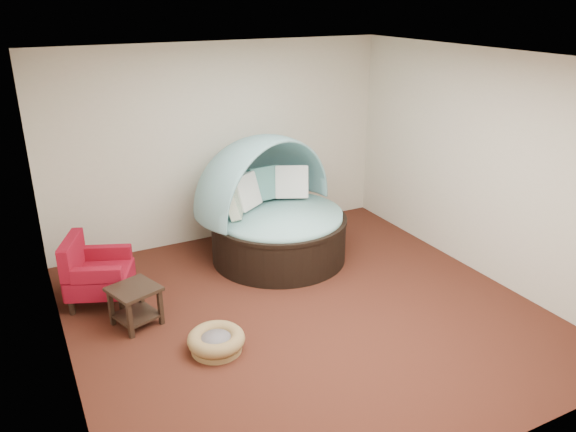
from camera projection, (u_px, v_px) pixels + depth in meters
name	position (u px, v px, depth m)	size (l,w,h in m)	color
floor	(305.00, 312.00, 6.40)	(5.00, 5.00, 0.00)	#4A2215
wall_back	(221.00, 144.00, 7.95)	(5.00, 5.00, 0.00)	beige
wall_front	(483.00, 306.00, 3.82)	(5.00, 5.00, 0.00)	beige
wall_left	(52.00, 241.00, 4.82)	(5.00, 5.00, 0.00)	beige
wall_right	(482.00, 165.00, 6.95)	(5.00, 5.00, 0.00)	beige
ceiling	(308.00, 59.00, 5.37)	(5.00, 5.00, 0.00)	white
canopy_daybed	(273.00, 203.00, 7.50)	(2.37, 2.33, 1.68)	black
pet_basket	(216.00, 341.00, 5.67)	(0.69, 0.69, 0.20)	olive
red_armchair	(95.00, 273.00, 6.49)	(0.90, 0.90, 0.81)	black
side_table	(135.00, 301.00, 6.06)	(0.60, 0.60, 0.45)	black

